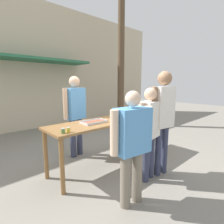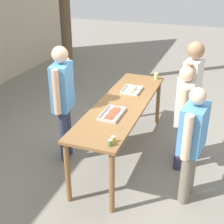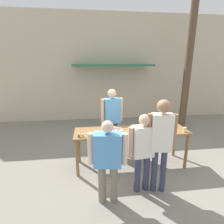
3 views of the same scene
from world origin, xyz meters
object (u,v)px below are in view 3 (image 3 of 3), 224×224
object	(u,v)px
condiment_jar_ketchup	(83,135)
person_customer_holding_hotdog	(108,157)
food_tray_sausages	(112,131)
condiment_jar_mustard	(79,136)
food_tray_buns	(151,129)
person_server_behind_table	(112,115)
person_customer_with_cup	(161,138)
beer_cup	(185,130)
person_customer_waiting_in_line	(143,147)
utility_pole	(190,44)

from	to	relation	value
condiment_jar_ketchup	person_customer_holding_hotdog	world-z (taller)	person_customer_holding_hotdog
food_tray_sausages	person_customer_holding_hotdog	bearing A→B (deg)	-101.35
condiment_jar_mustard	food_tray_buns	bearing A→B (deg)	8.48
food_tray_sausages	condiment_jar_ketchup	world-z (taller)	condiment_jar_ketchup
person_customer_holding_hotdog	condiment_jar_mustard	bearing A→B (deg)	-50.49
person_server_behind_table	person_customer_with_cup	size ratio (longest dim) A/B	0.97
condiment_jar_mustard	beer_cup	size ratio (longest dim) A/B	0.70
condiment_jar_ketchup	person_customer_holding_hotdog	size ratio (longest dim) A/B	0.05
food_tray_sausages	person_customer_waiting_in_line	distance (m)	1.01
condiment_jar_ketchup	person_customer_holding_hotdog	bearing A→B (deg)	-62.65
food_tray_sausages	beer_cup	distance (m)	1.67
condiment_jar_ketchup	beer_cup	size ratio (longest dim) A/B	0.70
person_customer_waiting_in_line	beer_cup	bearing A→B (deg)	-159.17
food_tray_buns	person_customer_with_cup	bearing A→B (deg)	-99.26
beer_cup	utility_pole	size ratio (longest dim) A/B	0.02
beer_cup	person_customer_waiting_in_line	xyz separation A→B (m)	(-1.19, -0.66, -0.04)
beer_cup	condiment_jar_mustard	bearing A→B (deg)	-179.77
food_tray_buns	condiment_jar_mustard	size ratio (longest dim) A/B	4.62
person_server_behind_table	person_customer_waiting_in_line	distance (m)	1.75
condiment_jar_mustard	person_customer_holding_hotdog	distance (m)	1.02
food_tray_buns	food_tray_sausages	bearing A→B (deg)	-179.95
person_customer_holding_hotdog	person_server_behind_table	bearing A→B (deg)	-91.22
food_tray_sausages	person_customer_waiting_in_line	size ratio (longest dim) A/B	0.30
food_tray_sausages	person_customer_with_cup	world-z (taller)	person_customer_with_cup
person_customer_with_cup	beer_cup	bearing A→B (deg)	-130.36
person_customer_waiting_in_line	condiment_jar_mustard	bearing A→B (deg)	-36.15
person_customer_holding_hotdog	beer_cup	bearing A→B (deg)	-146.85
food_tray_sausages	beer_cup	bearing A→B (deg)	-8.32
condiment_jar_mustard	condiment_jar_ketchup	xyz separation A→B (m)	(0.08, -0.01, 0.00)
person_customer_holding_hotdog	person_customer_with_cup	size ratio (longest dim) A/B	0.84
food_tray_buns	person_customer_waiting_in_line	world-z (taller)	person_customer_waiting_in_line
food_tray_buns	condiment_jar_ketchup	xyz separation A→B (m)	(-1.61, -0.26, 0.01)
condiment_jar_ketchup	person_server_behind_table	xyz separation A→B (m)	(0.76, 1.06, 0.11)
person_server_behind_table	person_customer_waiting_in_line	size ratio (longest dim) A/B	1.14
food_tray_buns	person_customer_waiting_in_line	size ratio (longest dim) A/B	0.23
food_tray_buns	condiment_jar_ketchup	distance (m)	1.63
condiment_jar_mustard	condiment_jar_ketchup	world-z (taller)	same
person_customer_waiting_in_line	utility_pole	bearing A→B (deg)	-137.01
condiment_jar_mustard	person_customer_waiting_in_line	xyz separation A→B (m)	(1.22, -0.65, -0.03)
food_tray_sausages	condiment_jar_ketchup	distance (m)	0.72
beer_cup	person_server_behind_table	xyz separation A→B (m)	(-1.56, 1.04, 0.10)
food_tray_sausages	condiment_jar_mustard	distance (m)	0.80
food_tray_buns	condiment_jar_mustard	bearing A→B (deg)	-171.52
condiment_jar_ketchup	person_customer_waiting_in_line	bearing A→B (deg)	-29.52
utility_pole	food_tray_sausages	bearing A→B (deg)	-143.19
beer_cup	person_customer_holding_hotdog	bearing A→B (deg)	-154.97
beer_cup	person_server_behind_table	bearing A→B (deg)	146.25
food_tray_buns	person_customer_holding_hotdog	world-z (taller)	person_customer_holding_hotdog
food_tray_buns	person_customer_with_cup	size ratio (longest dim) A/B	0.20
condiment_jar_ketchup	beer_cup	distance (m)	2.33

